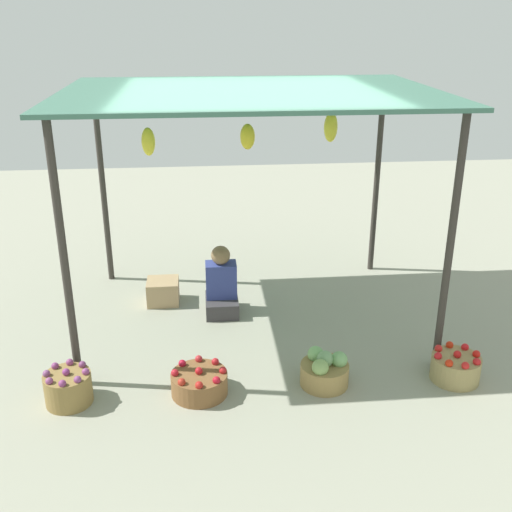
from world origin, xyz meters
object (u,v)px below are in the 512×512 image
Objects in this scene: vendor_person at (221,287)px; basket_red_tomatoes at (456,367)px; basket_red_apples at (199,383)px; wooden_crate_near_vendor at (163,291)px; basket_purple_onions at (68,388)px; basket_cabbages at (325,371)px.

vendor_person is 2.60m from basket_red_tomatoes.
basket_red_tomatoes is at bearing -36.89° from vendor_person.
wooden_crate_near_vendor is at bearing 102.22° from basket_red_apples.
wooden_crate_near_vendor is (-0.67, 0.30, -0.16)m from vendor_person.
wooden_crate_near_vendor is (-0.40, 1.86, 0.03)m from basket_red_apples.
basket_purple_onions is 0.91× the size of basket_red_tomatoes.
basket_cabbages is (2.25, 0.06, -0.01)m from basket_purple_onions.
basket_red_tomatoes is at bearing 0.03° from basket_red_apples.
basket_red_apples is 2.34m from basket_red_tomatoes.
wooden_crate_near_vendor is at bearing 130.03° from basket_cabbages.
basket_red_apples is 1.13× the size of basket_red_tomatoes.
vendor_person reaches higher than wooden_crate_near_vendor.
wooden_crate_near_vendor is at bearing 145.91° from basket_red_tomatoes.
basket_purple_onions is 3.47m from basket_red_tomatoes.
basket_red_tomatoes is 1.23× the size of wooden_crate_near_vendor.
basket_cabbages is 1.21m from basket_red_tomatoes.
basket_red_tomatoes reaches higher than basket_red_apples.
basket_purple_onions is (-1.39, -1.59, -0.15)m from vendor_person.
basket_cabbages is at bearing -60.45° from vendor_person.
wooden_crate_near_vendor is at bearing 68.99° from basket_purple_onions.
basket_red_apples is (-0.26, -1.56, -0.19)m from vendor_person.
basket_red_tomatoes is (1.21, -0.03, -0.02)m from basket_cabbages.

